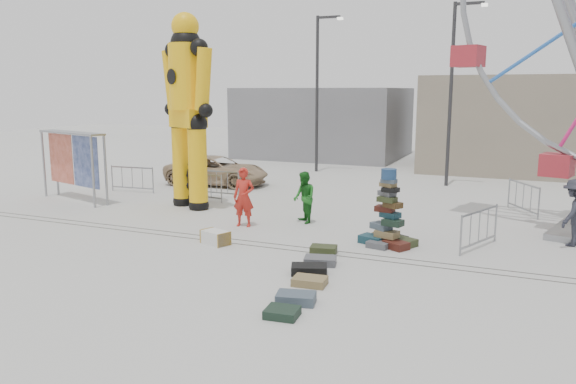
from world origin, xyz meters
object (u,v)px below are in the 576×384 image
at_px(steamer_trunk, 215,237).
at_px(barricade_wheel_back, 523,198).
at_px(lamp_post_right, 453,85).
at_px(barricade_wheel_front, 479,229).
at_px(parked_suv, 217,170).
at_px(barricade_dummy_b, 201,187).
at_px(crash_test_dummy, 188,104).
at_px(barricade_dummy_a, 132,179).
at_px(barricade_dummy_c, 217,184).
at_px(pedestrian_black, 192,184).
at_px(lamp_post_left, 319,86).
at_px(pedestrian_grey, 574,212).
at_px(pedestrian_red, 244,197).
at_px(suitcase_tower, 388,224).
at_px(pedestrian_green, 304,197).
at_px(banner_scaffold, 72,149).

distance_m(steamer_trunk, barricade_wheel_back, 11.03).
height_order(lamp_post_right, barricade_wheel_front, lamp_post_right).
bearing_deg(parked_suv, barricade_dummy_b, -163.68).
bearing_deg(lamp_post_right, parked_suv, -158.67).
height_order(lamp_post_right, barricade_wheel_back, lamp_post_right).
height_order(crash_test_dummy, barricade_dummy_b, crash_test_dummy).
distance_m(barricade_dummy_a, barricade_dummy_b, 3.73).
bearing_deg(crash_test_dummy, barricade_dummy_a, -179.38).
height_order(crash_test_dummy, barricade_wheel_front, crash_test_dummy).
xyz_separation_m(barricade_wheel_front, barricade_wheel_back, (1.06, 5.29, 0.00)).
xyz_separation_m(barricade_dummy_a, barricade_dummy_c, (3.87, 0.40, 0.00)).
bearing_deg(steamer_trunk, barricade_dummy_b, 145.79).
bearing_deg(pedestrian_black, lamp_post_left, -58.17).
distance_m(barricade_wheel_back, pedestrian_grey, 4.17).
height_order(lamp_post_right, pedestrian_grey, lamp_post_right).
relative_size(steamer_trunk, barricade_dummy_c, 0.40).
height_order(barricade_dummy_b, pedestrian_black, pedestrian_black).
xyz_separation_m(barricade_dummy_c, pedestrian_black, (0.27, -2.21, 0.35)).
height_order(lamp_post_right, steamer_trunk, lamp_post_right).
distance_m(steamer_trunk, barricade_dummy_c, 7.14).
bearing_deg(pedestrian_red, pedestrian_grey, 0.79).
bearing_deg(suitcase_tower, pedestrian_red, -163.05).
relative_size(crash_test_dummy, parked_suv, 1.52).
distance_m(crash_test_dummy, barricade_wheel_back, 12.32).
bearing_deg(barricade_dummy_a, crash_test_dummy, -27.96).
height_order(steamer_trunk, barricade_dummy_c, barricade_dummy_c).
bearing_deg(pedestrian_green, pedestrian_red, -94.35).
xyz_separation_m(barricade_dummy_a, barricade_wheel_back, (15.32, 1.89, 0.00)).
relative_size(crash_test_dummy, barricade_wheel_front, 3.59).
bearing_deg(barricade_dummy_b, banner_scaffold, -150.38).
bearing_deg(pedestrian_red, barricade_dummy_b, 130.13).
height_order(barricade_dummy_a, barricade_dummy_c, same).
height_order(barricade_wheel_back, pedestrian_red, pedestrian_red).
xyz_separation_m(crash_test_dummy, barricade_dummy_c, (-0.12, 2.12, -3.23)).
relative_size(barricade_dummy_b, barricade_dummy_c, 1.00).
relative_size(banner_scaffold, barricade_wheel_front, 1.87).
xyz_separation_m(barricade_wheel_back, pedestrian_grey, (1.31, -3.94, 0.39)).
xyz_separation_m(barricade_dummy_b, pedestrian_red, (3.49, -3.07, 0.39)).
relative_size(lamp_post_right, barricade_dummy_b, 4.00).
height_order(steamer_trunk, pedestrian_green, pedestrian_green).
distance_m(barricade_dummy_a, barricade_wheel_front, 14.66).
bearing_deg(lamp_post_right, steamer_trunk, -110.62).
bearing_deg(pedestrian_black, crash_test_dummy, 6.05).
relative_size(lamp_post_left, suitcase_tower, 3.72).
bearing_deg(lamp_post_left, barricade_dummy_c, -98.70).
bearing_deg(barricade_dummy_a, pedestrian_grey, -11.68).
height_order(barricade_dummy_b, pedestrian_red, pedestrian_red).
height_order(banner_scaffold, pedestrian_red, banner_scaffold).
bearing_deg(crash_test_dummy, barricade_dummy_c, 117.09).
bearing_deg(barricade_dummy_b, barricade_dummy_a, 178.79).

